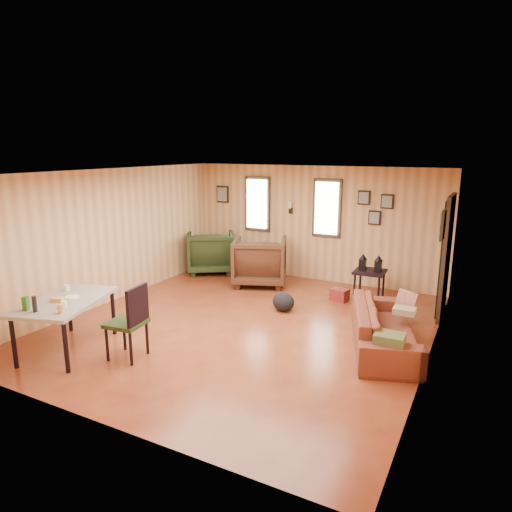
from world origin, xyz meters
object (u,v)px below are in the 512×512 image
at_px(recliner_brown, 260,259).
at_px(side_table, 370,269).
at_px(recliner_green, 211,250).
at_px(end_table, 243,260).
at_px(dining_table, 65,305).
at_px(sofa, 385,320).

relative_size(recliner_brown, side_table, 1.24).
bearing_deg(side_table, recliner_green, 175.07).
xyz_separation_m(end_table, dining_table, (-0.30, -4.44, 0.31)).
bearing_deg(end_table, sofa, -32.89).
bearing_deg(recliner_green, end_table, 150.70).
xyz_separation_m(end_table, side_table, (2.87, -0.37, 0.24)).
distance_m(recliner_green, end_table, 0.82).
height_order(recliner_brown, end_table, recliner_brown).
bearing_deg(dining_table, end_table, 68.58).
relative_size(recliner_brown, recliner_green, 1.05).
height_order(end_table, side_table, side_table).
bearing_deg(dining_table, sofa, 11.38).
height_order(sofa, recliner_brown, recliner_brown).
bearing_deg(end_table, dining_table, -93.92).
bearing_deg(sofa, recliner_green, 44.76).
height_order(side_table, dining_table, dining_table).
bearing_deg(recliner_green, dining_table, 63.50).
relative_size(recliner_green, dining_table, 0.63).
relative_size(recliner_green, side_table, 1.18).
bearing_deg(recliner_brown, side_table, 158.84).
bearing_deg(side_table, recliner_brown, -179.41).
xyz_separation_m(recliner_green, end_table, (0.80, 0.05, -0.16)).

